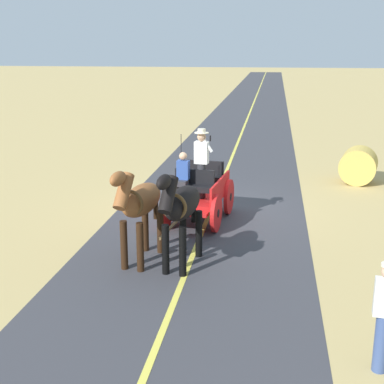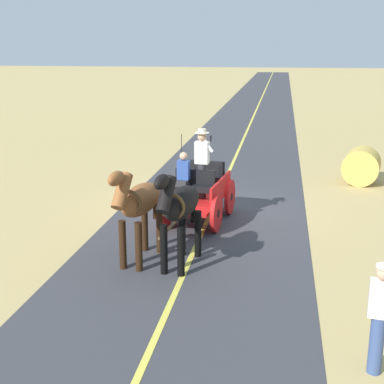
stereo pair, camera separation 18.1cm
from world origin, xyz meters
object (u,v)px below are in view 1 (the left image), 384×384
Objects in this scene: hay_bale at (358,165)px; horse_near_side at (181,207)px; horse_drawn_carriage at (198,191)px; horse_off_side at (140,203)px; pedestrian_walking at (384,315)px.

horse_near_side is at bearing 59.41° from hay_bale.
horse_near_side is (-0.08, 3.06, 0.51)m from horse_drawn_carriage.
horse_off_side is at bearing 74.58° from horse_drawn_carriage.
horse_drawn_carriage reaches higher than horse_off_side.
pedestrian_walking reaches higher than hay_bale.
horse_drawn_carriage is 2.04× the size of horse_off_side.
horse_near_side is 4.74m from pedestrian_walking.
horse_near_side reaches higher than pedestrian_walking.
horse_near_side is at bearing -43.35° from pedestrian_walking.
hay_bale is (-4.68, -7.91, -0.72)m from horse_near_side.
horse_near_side is at bearing 173.15° from horse_off_side.
horse_drawn_carriage is at bearing -60.89° from pedestrian_walking.
pedestrian_walking is at bearing 83.64° from hay_bale.
pedestrian_walking is (-3.51, 6.30, 0.07)m from horse_drawn_carriage.
horse_near_side is 9.22m from hay_bale.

